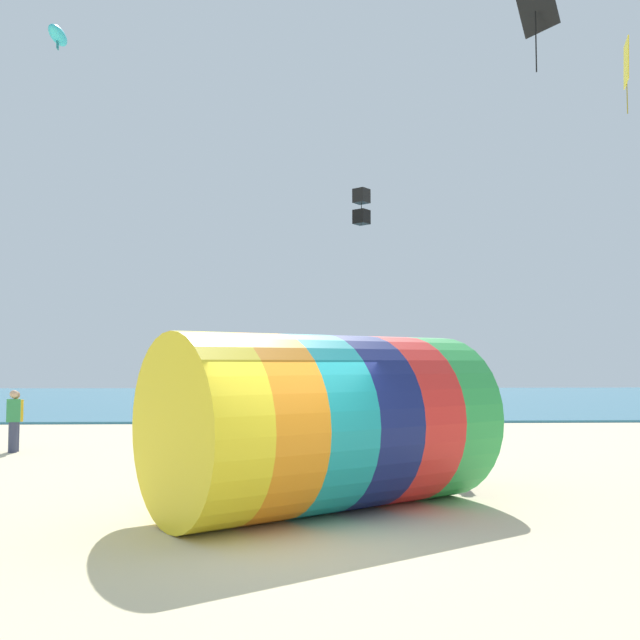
% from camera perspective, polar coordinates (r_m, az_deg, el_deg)
% --- Properties ---
extents(ground_plane, '(120.00, 120.00, 0.00)m').
position_cam_1_polar(ground_plane, '(10.51, -1.64, -17.13)').
color(ground_plane, beige).
extents(sea, '(120.00, 40.00, 0.10)m').
position_cam_1_polar(sea, '(49.64, -2.09, -6.30)').
color(sea, teal).
rests_on(sea, ground).
extents(giant_inflatable_tube, '(6.32, 5.54, 2.96)m').
position_cam_1_polar(giant_inflatable_tube, '(12.17, 0.46, -8.19)').
color(giant_inflatable_tube, yellow).
rests_on(giant_inflatable_tube, ground).
extents(kite_handler, '(0.32, 0.41, 1.71)m').
position_cam_1_polar(kite_handler, '(15.36, 10.64, -9.44)').
color(kite_handler, '#726651').
rests_on(kite_handler, ground).
extents(kite_yellow_diamond, '(0.34, 0.91, 2.31)m').
position_cam_1_polar(kite_yellow_diamond, '(25.43, 23.30, 18.32)').
color(kite_yellow_diamond, yellow).
extents(kite_black_box, '(0.64, 0.64, 1.30)m').
position_cam_1_polar(kite_black_box, '(24.78, 3.33, 9.05)').
color(kite_black_box, black).
extents(kite_black_diamond, '(0.95, 1.10, 2.36)m').
position_cam_1_polar(kite_black_diamond, '(18.54, 16.84, 23.22)').
color(kite_black_diamond, black).
extents(kite_cyan_parafoil, '(0.43, 0.93, 0.50)m').
position_cam_1_polar(kite_cyan_parafoil, '(17.92, -20.24, 20.58)').
color(kite_cyan_parafoil, '#2DB2C6').
extents(bystander_near_water, '(0.41, 0.32, 1.74)m').
position_cam_1_polar(bystander_near_water, '(21.82, -23.33, -7.39)').
color(bystander_near_water, '#383D56').
rests_on(bystander_near_water, ground).
extents(bystander_mid_beach, '(0.37, 0.42, 1.70)m').
position_cam_1_polar(bystander_mid_beach, '(22.06, -23.20, -7.41)').
color(bystander_mid_beach, '#383D56').
rests_on(bystander_mid_beach, ground).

